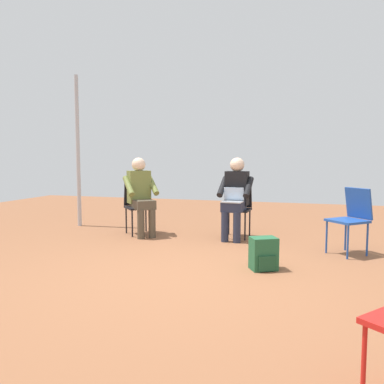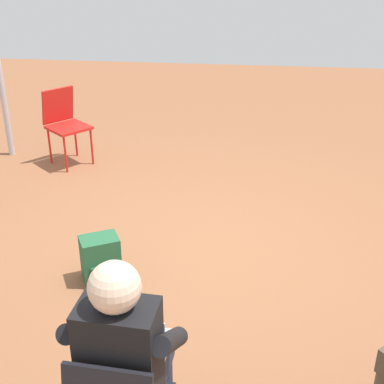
# 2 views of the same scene
# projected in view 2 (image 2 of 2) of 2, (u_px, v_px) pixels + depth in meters

# --- Properties ---
(ground_plane) EXTENTS (14.00, 14.00, 0.00)m
(ground_plane) POSITION_uv_depth(u_px,v_px,m) (205.00, 255.00, 4.41)
(ground_plane) COLOR brown
(chair_southeast) EXTENTS (0.59, 0.58, 0.85)m
(chair_southeast) POSITION_uv_depth(u_px,v_px,m) (65.00, 121.00, 5.97)
(chair_southeast) COLOR red
(chair_southeast) RESTS_ON ground
(person_with_laptop) EXTENTS (0.52, 0.54, 1.24)m
(person_with_laptop) POSITION_uv_depth(u_px,v_px,m) (127.00, 354.00, 2.41)
(person_with_laptop) COLOR #23283D
(person_with_laptop) RESTS_ON ground
(backpack_near_laptop_user) EXTENTS (0.34, 0.31, 0.36)m
(backpack_near_laptop_user) POSITION_uv_depth(u_px,v_px,m) (101.00, 261.00, 4.05)
(backpack_near_laptop_user) COLOR #235B38
(backpack_near_laptop_user) RESTS_ON ground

